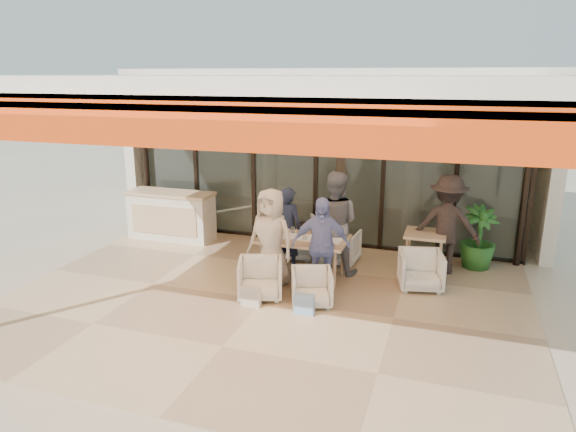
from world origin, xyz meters
The scene contains 21 objects.
ground centered at (0.00, 0.00, 0.00)m, with size 70.00×70.00×0.00m, color #C6B293.
terrace_floor centered at (0.00, 0.00, 0.01)m, with size 8.00×6.00×0.01m, color tan.
terrace_structure centered at (0.00, -0.26, 3.25)m, with size 8.00×6.00×3.40m.
glass_storefront centered at (0.00, 3.00, 1.60)m, with size 8.08×0.10×3.20m.
interior_block centered at (0.01, 5.31, 2.23)m, with size 9.05×3.62×3.52m.
host_counter centered at (-2.97, 2.30, 0.53)m, with size 1.85×0.65×1.04m.
dining_table centered at (0.31, 1.07, 0.69)m, with size 1.50×0.90×0.93m.
chair_far_left centered at (-0.10, 2.02, 0.32)m, with size 0.63×0.59×0.64m, color white.
chair_far_right centered at (0.74, 2.02, 0.35)m, with size 0.67×0.63×0.69m, color white.
chair_near_left centered at (-0.10, 0.12, 0.35)m, with size 0.68×0.63×0.70m, color white.
chair_near_right centered at (0.74, 0.12, 0.31)m, with size 0.60×0.57×0.62m, color white.
diner_navy centered at (-0.10, 1.52, 0.75)m, with size 0.55×0.36×1.50m, color #171E34.
diner_grey centered at (0.74, 1.52, 0.91)m, with size 0.89×0.69×1.83m, color #5C5C61.
diner_cream centered at (-0.10, 0.62, 0.83)m, with size 0.81×0.53×1.66m, color beige.
diner_periwinkle centered at (0.74, 0.62, 0.79)m, with size 0.93×0.39×1.58m, color #7C8BCF.
tote_bag_cream centered at (-0.10, -0.28, 0.17)m, with size 0.30×0.10×0.34m, color silver.
tote_bag_blue centered at (0.74, -0.28, 0.17)m, with size 0.30×0.10×0.34m, color #99BFD8.
side_table centered at (2.27, 2.01, 0.64)m, with size 0.70×0.70×0.74m.
side_chair centered at (2.27, 1.26, 0.35)m, with size 0.68×0.64×0.70m, color white.
standing_woman centered at (2.61, 2.13, 0.88)m, with size 1.14×0.66×1.77m, color black.
potted_palm centered at (3.16, 2.52, 0.58)m, with size 0.65×0.65×1.16m, color #1E5919.
Camera 1 is at (2.66, -6.86, 3.42)m, focal length 32.00 mm.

